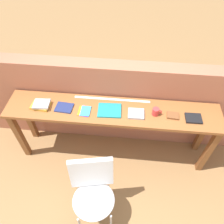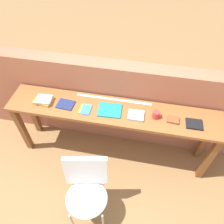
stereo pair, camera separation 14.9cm
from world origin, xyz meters
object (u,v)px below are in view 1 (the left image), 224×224
Objects in this scene: book_stack_leftmost at (41,105)px; mug at (156,112)px; leather_journal_brown at (173,116)px; book_repair_rightmost at (194,118)px; magazine_cycling at (64,108)px; chair_white_moulded at (93,191)px; pamphlet_pile_colourful at (85,111)px; book_open_centre at (109,110)px.

book_stack_leftmost is 1.32m from mug.
leather_journal_brown is 0.74× the size of book_repair_rightmost.
magazine_cycling is at bearing -179.62° from mug.
mug is at bearing -178.74° from leather_journal_brown.
mug reaches higher than leather_journal_brown.
leather_journal_brown is (0.80, 0.79, 0.37)m from chair_white_moulded.
book_stack_leftmost is 1.30× the size of pamphlet_pile_colourful.
magazine_cycling is (0.27, 0.00, -0.02)m from book_stack_leftmost.
book_stack_leftmost is at bearing -175.56° from magazine_cycling.
book_repair_rightmost is (0.23, -0.02, -0.00)m from leather_journal_brown.
pamphlet_pile_colourful is (0.52, -0.03, -0.02)m from book_stack_leftmost.
leather_journal_brown reaches higher than pamphlet_pile_colourful.
chair_white_moulded is 8.10× the size of mug.
chair_white_moulded is 4.53× the size of magazine_cycling.
leather_journal_brown is (0.71, -0.01, 0.00)m from book_open_centre.
book_repair_rightmost is (1.22, 0.01, 0.01)m from pamphlet_pile_colourful.
mug is 0.42m from book_repair_rightmost.
leather_journal_brown is at bearing -0.13° from book_stack_leftmost.
mug reaches higher than book_repair_rightmost.
book_stack_leftmost is 0.80m from book_open_centre.
chair_white_moulded is 0.88m from book_open_centre.
leather_journal_brown is at bearing 44.54° from chair_white_moulded.
book_repair_rightmost is (1.74, -0.02, -0.01)m from book_stack_leftmost.
book_stack_leftmost is 0.27m from magazine_cycling.
chair_white_moulded is at bearing -130.96° from leather_journal_brown.
mug is at bearing 0.33° from book_stack_leftmost.
book_repair_rightmost is at bearing 0.05° from leather_journal_brown.
magazine_cycling is at bearing 173.77° from pamphlet_pile_colourful.
magazine_cycling is 1.24m from leather_journal_brown.
book_stack_leftmost is 1.12× the size of magazine_cycling.
book_repair_rightmost is at bearing -4.61° from book_open_centre.
book_repair_rightmost reaches higher than book_open_centre.
pamphlet_pile_colourful is 1.55× the size of mug.
magazine_cycling is at bearing 0.13° from book_stack_leftmost.
book_stack_leftmost reaches higher than leather_journal_brown.
book_stack_leftmost reaches higher than book_open_centre.
magazine_cycling is at bearing 178.10° from book_open_centre.
book_repair_rightmost is at bearing -3.90° from mug.
book_open_centre is (0.28, 0.03, 0.00)m from pamphlet_pile_colourful.
book_repair_rightmost is (0.94, -0.03, 0.00)m from book_open_centre.
magazine_cycling is 1.16× the size of pamphlet_pile_colourful.
leather_journal_brown is at bearing 174.58° from book_repair_rightmost.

